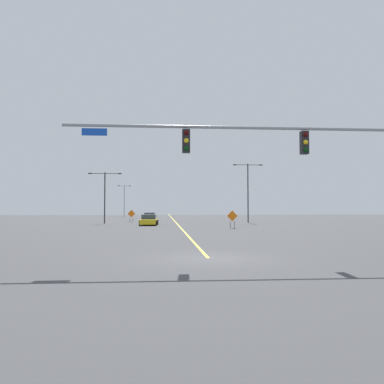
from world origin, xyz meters
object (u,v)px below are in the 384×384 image
construction_sign_right_shoulder (131,214)px  car_yellow_mid (149,220)px  street_lamp_near_right (248,188)px  construction_sign_right_lane (232,217)px  street_lamp_near_left (124,198)px  car_silver_distant (149,217)px  traffic_signal_assembly (295,150)px  street_lamp_mid_right (105,192)px

construction_sign_right_shoulder → car_yellow_mid: 12.58m
street_lamp_near_right → construction_sign_right_lane: size_ratio=4.52×
street_lamp_near_right → street_lamp_near_left: size_ratio=1.17×
construction_sign_right_shoulder → car_silver_distant: construction_sign_right_shoulder is taller
street_lamp_near_left → construction_sign_right_shoulder: bearing=-82.3°
construction_sign_right_lane → car_silver_distant: (-9.60, 22.22, -0.54)m
car_yellow_mid → car_silver_distant: car_silver_distant is taller
street_lamp_near_right → construction_sign_right_shoulder: size_ratio=4.66×
traffic_signal_assembly → street_lamp_near_right: (6.44, 38.24, 0.25)m
street_lamp_mid_right → car_silver_distant: (5.88, 9.32, -3.67)m
street_lamp_near_left → construction_sign_right_shoulder: street_lamp_near_left is taller
traffic_signal_assembly → car_silver_distant: size_ratio=3.94×
street_lamp_near_right → street_lamp_mid_right: size_ratio=1.21×
street_lamp_near_right → construction_sign_right_shoulder: 18.48m
traffic_signal_assembly → construction_sign_right_lane: 24.51m
street_lamp_near_right → car_yellow_mid: size_ratio=2.01×
construction_sign_right_shoulder → construction_sign_right_lane: 23.02m
street_lamp_near_right → street_lamp_mid_right: 20.43m
street_lamp_mid_right → street_lamp_near_left: bearing=91.2°
construction_sign_right_lane → street_lamp_mid_right: bearing=140.2°
street_lamp_near_right → street_lamp_near_left: (-21.13, 34.31, -0.77)m
traffic_signal_assembly → car_yellow_mid: 32.66m
construction_sign_right_shoulder → street_lamp_near_left: bearing=97.7°
traffic_signal_assembly → street_lamp_near_right: 38.77m
car_yellow_mid → street_lamp_near_left: bearing=99.7°
street_lamp_near_left → car_yellow_mid: 41.84m
street_lamp_mid_right → car_silver_distant: street_lamp_mid_right is taller
construction_sign_right_shoulder → construction_sign_right_lane: (12.32, -19.44, 0.05)m
construction_sign_right_lane → car_yellow_mid: (-9.18, 7.27, -0.58)m
street_lamp_mid_right → street_lamp_near_left: street_lamp_near_left is taller
traffic_signal_assembly → car_silver_distant: 47.29m
street_lamp_mid_right → car_yellow_mid: (6.29, -5.62, -3.71)m
street_lamp_near_left → construction_sign_right_shoulder: (3.91, -28.91, -3.19)m
street_lamp_mid_right → construction_sign_right_lane: 20.39m
street_lamp_near_right → car_yellow_mid: (-14.09, -6.77, -4.49)m
street_lamp_near_left → traffic_signal_assembly: bearing=-78.5°
street_lamp_mid_right → construction_sign_right_shoulder: bearing=64.2°
traffic_signal_assembly → car_yellow_mid: bearing=103.7°
street_lamp_near_right → car_silver_distant: (-14.51, 8.17, -4.44)m
traffic_signal_assembly → street_lamp_near_left: (-14.70, 72.54, -0.52)m
traffic_signal_assembly → street_lamp_near_right: size_ratio=1.91×
car_yellow_mid → street_lamp_near_right: bearing=25.7°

